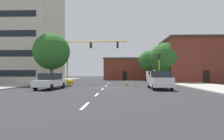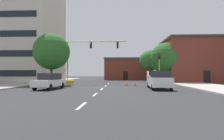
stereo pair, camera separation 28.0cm
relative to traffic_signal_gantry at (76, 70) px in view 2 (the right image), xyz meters
name	(u,v)px [view 2 (the right image)]	position (x,y,z in m)	size (l,w,h in m)	color
ground_plane	(104,87)	(5.03, -6.28, -2.32)	(160.00, 160.00, 0.00)	#2D2D30
sidewalk_left	(31,83)	(-8.07, 1.72, -2.25)	(6.00, 56.00, 0.14)	#9E998E
sidewalk_right	(188,83)	(18.13, 1.72, -2.25)	(6.00, 56.00, 0.14)	#B2ADA3
lane_stripe_seg_0	(82,106)	(5.03, -20.28, -2.31)	(0.16, 2.40, 0.01)	silver
lane_stripe_seg_1	(95,94)	(5.03, -14.78, -2.31)	(0.16, 2.40, 0.01)	silver
lane_stripe_seg_2	(102,89)	(5.03, -9.28, -2.31)	(0.16, 2.40, 0.01)	silver
lane_stripe_seg_3	(106,86)	(5.03, -3.78, -2.31)	(0.16, 2.40, 0.01)	silver
lane_stripe_seg_4	(108,84)	(5.03, 1.72, -2.31)	(0.16, 2.40, 0.01)	silver
building_tall_left	(27,31)	(-12.44, 8.90, 8.13)	(12.82, 14.20, 20.87)	beige
building_brick_center	(125,69)	(8.24, 21.87, 0.50)	(10.81, 9.26, 5.62)	brown
building_row_right	(195,61)	(21.73, 8.16, 1.86)	(12.15, 10.44, 8.34)	brown
traffic_signal_gantry	(76,70)	(0.00, 0.00, 0.00)	(10.31, 1.20, 6.83)	yellow
traffic_light_pole_right	(159,62)	(13.06, -0.30, 1.21)	(0.32, 0.47, 4.80)	yellow
tree_right_far	(150,61)	(13.71, 14.12, 2.26)	(4.85, 4.85, 7.01)	#4C3823
tree_left_near	(52,52)	(-2.85, -3.13, 2.53)	(5.21, 5.21, 7.46)	brown
tree_right_mid	(166,58)	(15.45, 5.63, 2.13)	(5.81, 5.81, 7.36)	brown
pickup_truck_white	(159,80)	(11.26, -9.23, -1.34)	(2.11, 5.44, 1.99)	white
sedan_white_near_left	(50,81)	(-0.62, -9.85, -1.43)	(2.32, 4.67, 1.74)	white
traffic_cone_roadside_a	(135,84)	(9.04, -4.43, -2.00)	(0.36, 0.36, 0.64)	black
traffic_cone_roadside_b	(127,83)	(7.96, -2.05, -1.98)	(0.36, 0.36, 0.69)	black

